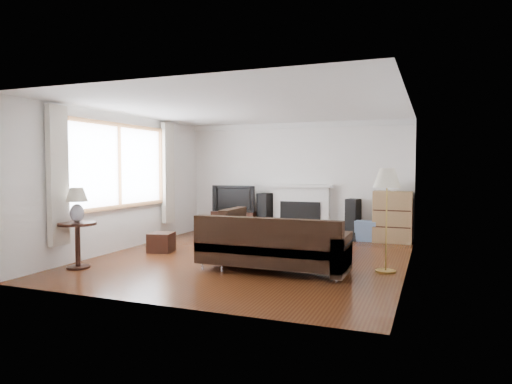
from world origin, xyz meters
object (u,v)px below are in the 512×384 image
at_px(bookshelf, 393,217).
at_px(coffee_table, 307,242).
at_px(sectional_sofa, 273,245).
at_px(side_table, 78,245).
at_px(tv_stand, 236,223).
at_px(floor_lamp, 386,220).

distance_m(bookshelf, coffee_table, 2.36).
relative_size(sectional_sofa, side_table, 3.39).
relative_size(coffee_table, side_table, 1.74).
distance_m(tv_stand, side_table, 4.17).
bearing_deg(tv_stand, bookshelf, 0.72).
xyz_separation_m(tv_stand, bookshelf, (3.45, 0.04, 0.26)).
bearing_deg(floor_lamp, sectional_sofa, -161.48).
bearing_deg(floor_lamp, coffee_table, 151.82).
bearing_deg(bookshelf, floor_lamp, -87.27).
height_order(bookshelf, coffee_table, bookshelf).
xyz_separation_m(tv_stand, coffee_table, (2.19, -1.93, -0.02)).
bearing_deg(coffee_table, tv_stand, 130.27).
xyz_separation_m(sectional_sofa, side_table, (-2.81, -0.90, -0.03)).
xyz_separation_m(floor_lamp, side_table, (-4.37, -1.42, -0.41)).
xyz_separation_m(bookshelf, floor_lamp, (0.13, -2.72, 0.24)).
distance_m(coffee_table, floor_lamp, 1.66).
relative_size(tv_stand, floor_lamp, 0.68).
distance_m(tv_stand, bookshelf, 3.46).
height_order(coffee_table, floor_lamp, floor_lamp).
bearing_deg(side_table, coffee_table, 35.95).
xyz_separation_m(tv_stand, side_table, (-0.80, -4.10, 0.09)).
height_order(tv_stand, bookshelf, bookshelf).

